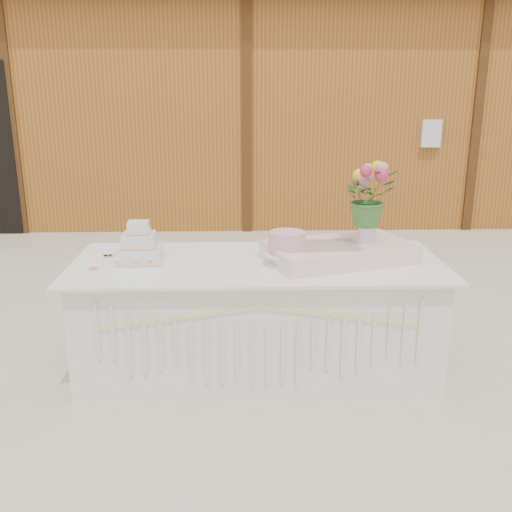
{
  "coord_description": "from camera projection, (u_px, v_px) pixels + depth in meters",
  "views": [
    {
      "loc": [
        -0.12,
        -3.54,
        1.84
      ],
      "look_at": [
        0.0,
        0.3,
        0.72
      ],
      "focal_mm": 40.0,
      "sensor_mm": 36.0,
      "label": 1
    }
  ],
  "objects": [
    {
      "name": "bouquet",
      "position": [
        369.0,
        190.0,
        3.62
      ],
      "size": [
        0.41,
        0.38,
        0.37
      ],
      "primitive_type": "imported",
      "rotation": [
        0.0,
        0.0,
        0.3
      ],
      "color": "#326629",
      "rests_on": "flower_vase"
    },
    {
      "name": "pink_cake_stand",
      "position": [
        287.0,
        246.0,
        3.6
      ],
      "size": [
        0.3,
        0.3,
        0.21
      ],
      "color": "white",
      "rests_on": "cake_table"
    },
    {
      "name": "cake_table",
      "position": [
        257.0,
        317.0,
        3.8
      ],
      "size": [
        2.4,
        1.0,
        0.77
      ],
      "color": "white",
      "rests_on": "ground"
    },
    {
      "name": "flower_vase",
      "position": [
        367.0,
        230.0,
        3.7
      ],
      "size": [
        0.12,
        0.12,
        0.16
      ],
      "primitive_type": "cylinder",
      "color": "silver",
      "rests_on": "satin_runner"
    },
    {
      "name": "ground",
      "position": [
        257.0,
        369.0,
        3.91
      ],
      "size": [
        80.0,
        80.0,
        0.0
      ],
      "primitive_type": "plane",
      "color": "beige",
      "rests_on": "ground"
    },
    {
      "name": "loose_flowers",
      "position": [
        104.0,
        261.0,
        3.68
      ],
      "size": [
        0.18,
        0.34,
        0.02
      ],
      "primitive_type": null,
      "rotation": [
        0.0,
        0.0,
        0.17
      ],
      "color": "#CE7E9D",
      "rests_on": "cake_table"
    },
    {
      "name": "barn",
      "position": [
        244.0,
        101.0,
        9.2
      ],
      "size": [
        12.6,
        4.6,
        3.3
      ],
      "color": "#9F5D21",
      "rests_on": "ground"
    },
    {
      "name": "wedding_cake",
      "position": [
        140.0,
        248.0,
        3.69
      ],
      "size": [
        0.3,
        0.3,
        0.26
      ],
      "rotation": [
        0.0,
        0.0,
        0.04
      ],
      "color": "silver",
      "rests_on": "cake_table"
    },
    {
      "name": "satin_runner",
      "position": [
        339.0,
        252.0,
        3.71
      ],
      "size": [
        1.03,
        0.79,
        0.12
      ],
      "primitive_type": "cube",
      "rotation": [
        0.0,
        0.0,
        0.32
      ],
      "color": "#FAD0C9",
      "rests_on": "cake_table"
    }
  ]
}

